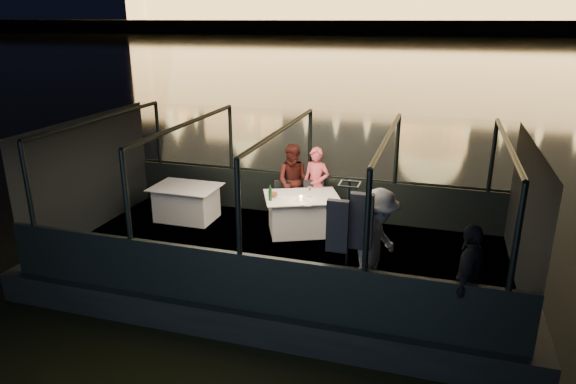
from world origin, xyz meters
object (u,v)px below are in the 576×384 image
(dining_table_central, at_px, (302,214))
(passenger_stripe, at_px, (376,247))
(dining_table_aft, at_px, (186,202))
(passenger_dark, at_px, (469,275))
(wine_bottle, at_px, (270,193))
(chair_port_left, at_px, (281,201))
(person_man_maroon, at_px, (294,185))
(coat_stand, at_px, (347,252))
(chair_port_right, at_px, (311,204))
(person_woman_coral, at_px, (316,187))

(dining_table_central, height_order, passenger_stripe, passenger_stripe)
(passenger_stripe, bearing_deg, dining_table_aft, 78.82)
(passenger_dark, distance_m, wine_bottle, 4.23)
(dining_table_central, height_order, chair_port_left, chair_port_left)
(passenger_stripe, bearing_deg, person_man_maroon, 51.53)
(dining_table_aft, xyz_separation_m, passenger_dark, (5.59, -2.65, 0.47))
(coat_stand, relative_size, person_man_maroon, 1.23)
(dining_table_central, distance_m, chair_port_left, 0.74)
(dining_table_central, relative_size, dining_table_aft, 1.05)
(dining_table_central, height_order, chair_port_right, chair_port_right)
(person_woman_coral, bearing_deg, passenger_stripe, -51.56)
(dining_table_central, relative_size, chair_port_left, 1.71)
(person_woman_coral, xyz_separation_m, wine_bottle, (-0.63, -1.13, 0.17))
(coat_stand, bearing_deg, wine_bottle, 131.49)
(chair_port_left, bearing_deg, coat_stand, -79.49)
(person_man_maroon, height_order, passenger_dark, passenger_dark)
(person_woman_coral, bearing_deg, dining_table_aft, -155.60)
(dining_table_aft, bearing_deg, dining_table_central, 0.54)
(dining_table_aft, bearing_deg, chair_port_right, 10.26)
(chair_port_left, height_order, person_woman_coral, person_woman_coral)
(person_man_maroon, relative_size, passenger_stripe, 0.92)
(passenger_stripe, bearing_deg, dining_table_central, 54.30)
(person_man_maroon, distance_m, wine_bottle, 1.16)
(dining_table_aft, xyz_separation_m, passenger_stripe, (4.29, -2.13, 0.47))
(chair_port_right, height_order, coat_stand, coat_stand)
(passenger_stripe, distance_m, wine_bottle, 2.86)
(dining_table_aft, xyz_separation_m, coat_stand, (3.92, -2.53, 0.51))
(coat_stand, distance_m, passenger_dark, 1.68)
(dining_table_aft, relative_size, wine_bottle, 4.44)
(dining_table_central, xyz_separation_m, person_man_maroon, (-0.36, 0.72, 0.36))
(dining_table_central, relative_size, person_woman_coral, 0.91)
(chair_port_right, distance_m, person_woman_coral, 0.40)
(coat_stand, xyz_separation_m, person_man_maroon, (-1.74, 3.27, -0.15))
(person_man_maroon, bearing_deg, wine_bottle, -105.42)
(person_man_maroon, xyz_separation_m, passenger_stripe, (2.11, -2.87, 0.10))
(dining_table_aft, bearing_deg, person_man_maroon, 18.84)
(person_man_maroon, xyz_separation_m, passenger_dark, (3.41, -3.40, 0.10))
(chair_port_right, bearing_deg, coat_stand, -89.54)
(chair_port_right, bearing_deg, passenger_dark, -69.35)
(dining_table_aft, xyz_separation_m, wine_bottle, (2.03, -0.39, 0.53))
(dining_table_central, bearing_deg, passenger_dark, -41.26)
(dining_table_central, height_order, passenger_dark, passenger_dark)
(person_woman_coral, xyz_separation_m, passenger_dark, (2.94, -3.40, 0.10))
(dining_table_central, height_order, dining_table_aft, dining_table_central)
(chair_port_right, xyz_separation_m, wine_bottle, (-0.59, -0.86, 0.47))
(passenger_stripe, bearing_deg, wine_bottle, 67.69)
(chair_port_right, distance_m, passenger_stripe, 3.12)
(person_man_maroon, bearing_deg, passenger_dark, -52.52)
(chair_port_right, bearing_deg, passenger_stripe, -80.20)
(dining_table_aft, height_order, chair_port_left, chair_port_left)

